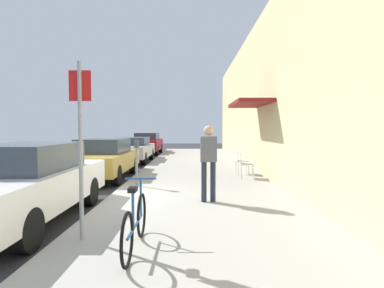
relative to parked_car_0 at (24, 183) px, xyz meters
The scene contains 13 objects.
ground_plane 2.23m from the parked_car_0, 58.47° to the left, with size 60.00×60.00×0.00m, color #2D2D30.
sidewalk_slab 5.11m from the parked_car_0, 48.55° to the left, with size 4.50×32.00×0.12m, color #9E9B93.
building_facade 7.22m from the parked_car_0, 33.48° to the left, with size 1.40×32.00×5.86m.
parked_car_0 is the anchor object (origin of this frame).
parked_car_1 5.23m from the parked_car_0, 90.00° to the left, with size 1.80×4.40×1.40m.
parked_car_2 10.73m from the parked_car_0, 90.00° to the left, with size 1.80×4.40×1.30m.
parked_car_3 16.01m from the parked_car_0, 90.00° to the left, with size 1.80×4.40×1.47m.
parking_meter 3.47m from the parked_car_0, 63.48° to the left, with size 0.12×0.10×1.32m.
street_sign 2.11m from the parked_car_0, 38.58° to the right, with size 0.32×0.06×2.60m.
bicycle_0 2.87m from the parked_car_0, 34.25° to the right, with size 0.46×1.71×0.90m.
cafe_chair_0 6.67m from the parked_car_0, 43.23° to the left, with size 0.50×0.50×0.87m.
cafe_chair_1 7.37m from the parked_car_0, 48.73° to the left, with size 0.47×0.47×0.87m.
pedestrian_standing 3.70m from the parked_car_0, 18.67° to the left, with size 0.36×0.22×1.70m.
Camera 1 is at (2.02, -7.55, 1.75)m, focal length 29.40 mm.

